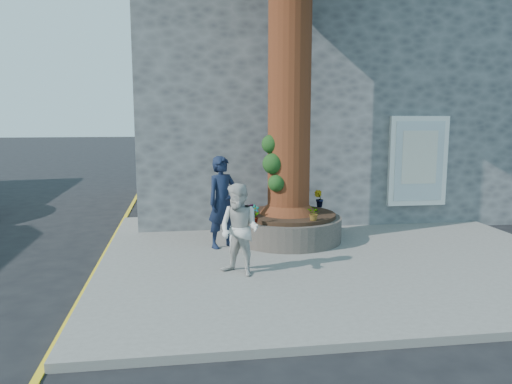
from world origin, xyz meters
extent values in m
plane|color=black|center=(0.00, 0.00, 0.00)|extent=(120.00, 120.00, 0.00)
cube|color=slate|center=(1.50, 1.00, 0.06)|extent=(9.00, 8.00, 0.12)
cube|color=yellow|center=(-3.05, 1.00, 0.00)|extent=(0.10, 30.00, 0.01)
cube|color=#4C4E51|center=(2.50, 7.20, 3.00)|extent=(10.00, 8.00, 6.00)
cube|color=black|center=(2.50, 7.20, 6.15)|extent=(10.30, 8.30, 0.30)
cube|color=white|center=(4.30, 3.14, 1.70)|extent=(1.50, 0.12, 2.20)
cube|color=silver|center=(4.30, 3.08, 1.70)|extent=(1.25, 0.04, 1.95)
cube|color=silver|center=(4.30, 3.06, 1.80)|extent=(0.90, 0.02, 1.30)
cylinder|color=black|center=(0.80, 2.00, 0.38)|extent=(2.30, 2.30, 0.52)
cylinder|color=black|center=(0.80, 2.00, 0.68)|extent=(2.04, 2.04, 0.08)
cylinder|color=#4E2913|center=(0.80, 2.00, 4.47)|extent=(0.90, 0.90, 7.50)
cone|color=#4E2913|center=(0.80, 2.00, 1.07)|extent=(1.24, 1.24, 0.70)
sphere|color=#133914|center=(0.42, 1.80, 1.82)|extent=(0.44, 0.44, 0.44)
sphere|color=#133914|center=(0.48, 1.70, 1.42)|extent=(0.36, 0.36, 0.36)
sphere|color=#133914|center=(0.40, 1.92, 2.22)|extent=(0.40, 0.40, 0.40)
imported|color=black|center=(-0.65, 1.63, 1.06)|extent=(0.82, 0.74, 1.88)
imported|color=beige|center=(-0.52, -0.21, 0.90)|extent=(0.96, 0.95, 1.57)
cube|color=white|center=(-0.41, 1.51, 0.26)|extent=(0.23, 0.19, 0.28)
imported|color=gray|center=(-0.05, 1.15, 0.90)|extent=(0.21, 0.17, 0.36)
imported|color=gray|center=(1.65, 2.61, 0.92)|extent=(0.30, 0.30, 0.39)
imported|color=gray|center=(-0.05, 1.64, 0.87)|extent=(0.18, 0.18, 0.29)
imported|color=gray|center=(1.15, 1.15, 0.87)|extent=(0.34, 0.35, 0.30)
camera|label=1|loc=(-1.45, -8.39, 2.82)|focal=35.00mm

